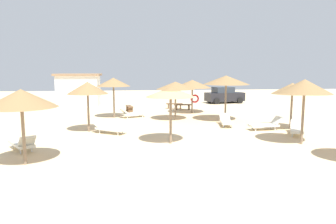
% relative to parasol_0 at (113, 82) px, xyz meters
% --- Properties ---
extents(ground_plane, '(80.00, 80.00, 0.00)m').
position_rel_parasol_0_xyz_m(ground_plane, '(3.24, -9.13, -2.60)').
color(ground_plane, beige).
extents(parasol_0, '(2.46, 2.46, 2.92)m').
position_rel_parasol_0_xyz_m(parasol_0, '(0.00, 0.00, 0.00)').
color(parasol_0, '#75604C').
rests_on(parasol_0, ground).
extents(parasol_1, '(2.43, 2.43, 3.04)m').
position_rel_parasol_0_xyz_m(parasol_1, '(9.20, -9.21, 0.10)').
color(parasol_1, '#75604C').
rests_on(parasol_1, ground).
extents(parasol_2, '(2.36, 2.36, 2.73)m').
position_rel_parasol_0_xyz_m(parasol_2, '(10.55, -5.76, -0.20)').
color(parasol_2, '#75604C').
rests_on(parasol_2, ground).
extents(parasol_3, '(3.15, 3.15, 3.11)m').
position_rel_parasol_0_xyz_m(parasol_3, '(7.64, -2.42, 0.20)').
color(parasol_3, '#75604C').
rests_on(parasol_3, ground).
extents(parasol_4, '(2.55, 2.55, 2.78)m').
position_rel_parasol_0_xyz_m(parasol_4, '(-2.64, -10.94, -0.16)').
color(parasol_4, '#75604C').
rests_on(parasol_4, ground).
extents(parasol_5, '(2.29, 2.29, 2.81)m').
position_rel_parasol_0_xyz_m(parasol_5, '(-1.14, -5.00, -0.13)').
color(parasol_5, '#75604C').
rests_on(parasol_5, ground).
extents(parasol_6, '(2.30, 2.30, 2.69)m').
position_rel_parasol_0_xyz_m(parasol_6, '(3.10, -8.36, -0.16)').
color(parasol_6, '#75604C').
rests_on(parasol_6, ground).
extents(parasol_7, '(3.08, 3.08, 2.69)m').
position_rel_parasol_0_xyz_m(parasol_7, '(6.18, 1.79, -0.25)').
color(parasol_7, '#75604C').
rests_on(parasol_7, ground).
extents(parasol_8, '(2.66, 2.66, 2.68)m').
position_rel_parasol_0_xyz_m(parasol_8, '(4.30, -1.64, -0.19)').
color(parasol_8, '#75604C').
rests_on(parasol_8, ground).
extents(lounger_0, '(1.98, 1.35, 0.74)m').
position_rel_parasol_0_xyz_m(lounger_0, '(1.31, -0.09, -2.28)').
color(lounger_0, silver).
rests_on(lounger_0, ground).
extents(lounger_1, '(1.48, 1.98, 0.67)m').
position_rel_parasol_0_xyz_m(lounger_1, '(10.12, -7.20, -2.28)').
color(lounger_1, silver).
rests_on(lounger_1, ground).
extents(lounger_2, '(1.89, 0.74, 0.79)m').
position_rel_parasol_0_xyz_m(lounger_2, '(9.03, -5.77, -2.27)').
color(lounger_2, silver).
rests_on(lounger_2, ground).
extents(lounger_3, '(0.96, 1.98, 0.68)m').
position_rel_parasol_0_xyz_m(lounger_3, '(7.14, -4.18, -2.28)').
color(lounger_3, silver).
rests_on(lounger_3, ground).
extents(lounger_4, '(1.59, 1.90, 0.77)m').
position_rel_parasol_0_xyz_m(lounger_4, '(-3.41, -8.91, -2.28)').
color(lounger_4, silver).
rests_on(lounger_4, ground).
extents(lounger_5, '(1.96, 1.54, 0.66)m').
position_rel_parasol_0_xyz_m(lounger_5, '(0.02, -5.67, -2.29)').
color(lounger_5, silver).
rests_on(lounger_5, ground).
extents(bench_0, '(1.53, 0.52, 0.49)m').
position_rel_parasol_0_xyz_m(bench_0, '(5.76, 3.86, -2.25)').
color(bench_0, brown).
rests_on(bench_0, ground).
extents(bench_1, '(1.55, 0.66, 0.49)m').
position_rel_parasol_0_xyz_m(bench_1, '(5.15, 4.76, -2.25)').
color(bench_1, brown).
rests_on(bench_1, ground).
extents(bench_2, '(0.66, 1.55, 0.49)m').
position_rel_parasol_0_xyz_m(bench_2, '(1.09, 3.22, -2.25)').
color(bench_2, brown).
rests_on(bench_2, ground).
extents(parked_car, '(4.23, 2.52, 1.72)m').
position_rel_parasol_0_xyz_m(parked_car, '(11.11, 8.95, -1.77)').
color(parked_car, black).
rests_on(parked_car, ground).
extents(beach_cabana, '(4.23, 3.40, 3.14)m').
position_rel_parasol_0_xyz_m(beach_cabana, '(-3.83, 8.23, -1.00)').
color(beach_cabana, white).
rests_on(beach_cabana, ground).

